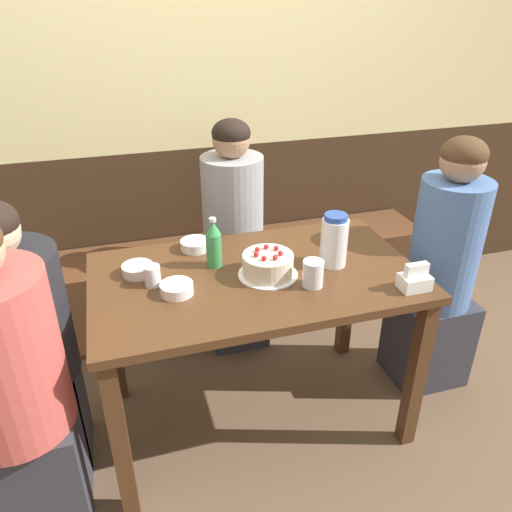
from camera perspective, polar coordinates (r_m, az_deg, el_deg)
ground_plane at (r=2.43m, az=-0.05°, el=-17.70°), size 12.00×12.00×0.00m
back_wall at (r=2.76m, az=-6.63°, el=17.68°), size 4.80×0.04×2.50m
bench_seat at (r=2.92m, az=-4.73°, el=-3.03°), size 2.50×0.38×0.47m
dining_table at (r=2.01m, az=-0.05°, el=-4.71°), size 1.27×0.74×0.76m
birthday_cake at (r=1.93m, az=1.37°, el=-1.05°), size 0.23×0.23×0.11m
water_pitcher at (r=2.00m, az=8.91°, el=1.76°), size 0.11×0.11×0.22m
soju_bottle at (r=1.97m, az=-4.87°, el=1.42°), size 0.06×0.06×0.21m
napkin_holder at (r=1.93m, az=17.70°, el=-2.59°), size 0.11×0.08×0.11m
bowl_soup_white at (r=1.85m, az=-9.04°, el=-3.70°), size 0.12×0.12×0.04m
bowl_rice_small at (r=2.15m, az=-6.98°, el=1.28°), size 0.12×0.12×0.04m
bowl_side_dish at (r=2.00m, az=-13.37°, el=-1.53°), size 0.12×0.12×0.04m
glass_water_tall at (r=1.87m, az=6.53°, el=-2.00°), size 0.08×0.08×0.10m
glass_tumbler_short at (r=1.90m, az=-11.75°, el=-2.21°), size 0.06×0.06×0.08m
person_teal_shirt at (r=1.86m, az=-26.18°, el=-13.60°), size 0.37×0.37×1.21m
person_pale_blue_shirt at (r=2.45m, az=20.22°, el=-2.34°), size 0.34×0.30×1.23m
person_grey_tee at (r=2.07m, az=-25.25°, el=-9.38°), size 0.39×0.39×1.15m
person_dark_striped at (r=2.60m, az=-2.56°, el=1.23°), size 0.31×0.34×1.22m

